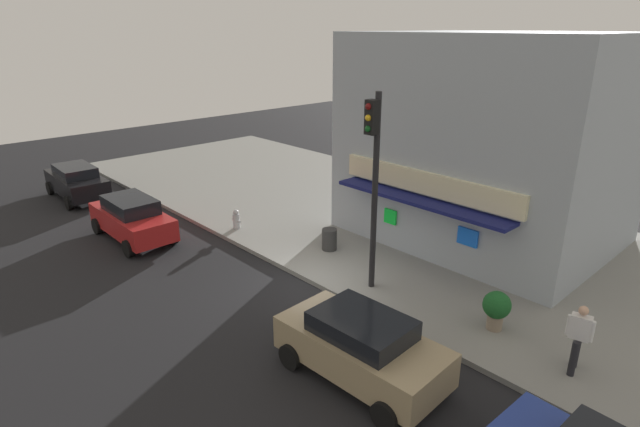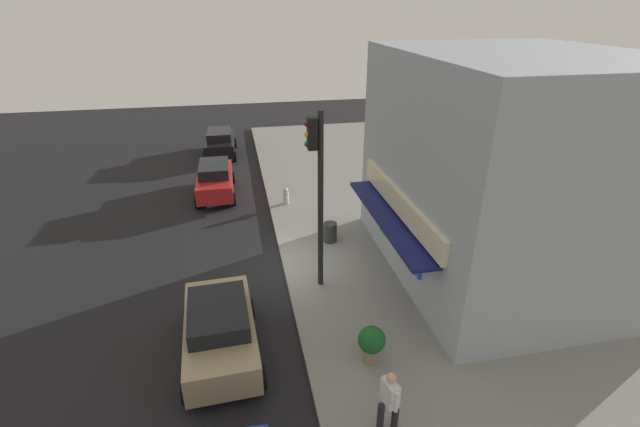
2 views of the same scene
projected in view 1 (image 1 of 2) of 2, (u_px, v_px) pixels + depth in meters
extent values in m
plane|color=black|center=(312.00, 285.00, 16.25)|extent=(60.03, 60.03, 0.00)
cube|color=gray|center=(425.00, 234.00, 20.10)|extent=(40.02, 12.08, 0.16)
cube|color=#9EA8B2|center=(489.00, 139.00, 18.74)|extent=(9.04, 7.28, 7.44)
cube|color=beige|center=(427.00, 183.00, 16.68)|extent=(6.87, 0.16, 0.75)
cube|color=navy|center=(419.00, 201.00, 16.64)|extent=(6.51, 0.90, 0.12)
cube|color=#19E53F|center=(390.00, 217.00, 18.23)|extent=(0.52, 0.08, 0.53)
cube|color=blue|center=(468.00, 237.00, 16.03)|extent=(0.71, 0.08, 0.56)
cylinder|color=black|center=(375.00, 195.00, 14.86)|extent=(0.18, 0.18, 5.96)
cube|color=black|center=(372.00, 117.00, 13.90)|extent=(0.32, 0.28, 0.95)
sphere|color=maroon|center=(369.00, 107.00, 13.70)|extent=(0.18, 0.18, 0.18)
sphere|color=yellow|center=(368.00, 118.00, 13.81)|extent=(0.18, 0.18, 0.18)
sphere|color=#0F4C19|center=(368.00, 129.00, 13.91)|extent=(0.18, 0.18, 0.18)
cylinder|color=#B2B2B7|center=(236.00, 221.00, 20.32)|extent=(0.28, 0.28, 0.60)
sphere|color=#B2B2B7|center=(236.00, 212.00, 20.19)|extent=(0.23, 0.23, 0.23)
cylinder|color=#B2B2B7|center=(233.00, 219.00, 20.45)|extent=(0.12, 0.10, 0.10)
cylinder|color=#B2B2B7|center=(239.00, 222.00, 20.18)|extent=(0.12, 0.10, 0.10)
cylinder|color=#2D2D2D|center=(329.00, 239.00, 18.36)|extent=(0.54, 0.54, 0.78)
cylinder|color=black|center=(576.00, 350.00, 11.99)|extent=(0.19, 0.19, 0.89)
cylinder|color=black|center=(573.00, 359.00, 11.69)|extent=(0.19, 0.19, 0.89)
cube|color=silver|center=(580.00, 327.00, 11.58)|extent=(0.49, 0.33, 0.58)
sphere|color=tan|center=(584.00, 311.00, 11.43)|extent=(0.22, 0.22, 0.22)
cylinder|color=silver|center=(568.00, 325.00, 11.72)|extent=(0.12, 0.12, 0.52)
cylinder|color=silver|center=(592.00, 332.00, 11.46)|extent=(0.12, 0.12, 0.52)
cylinder|color=gray|center=(495.00, 322.00, 13.58)|extent=(0.41, 0.41, 0.40)
sphere|color=#195623|center=(497.00, 305.00, 13.40)|extent=(0.74, 0.74, 0.74)
cube|color=#AD1E1E|center=(132.00, 221.00, 19.58)|extent=(4.24, 1.73, 0.81)
cube|color=black|center=(130.00, 205.00, 19.35)|extent=(2.29, 1.44, 0.53)
cylinder|color=black|center=(172.00, 236.00, 19.24)|extent=(0.64, 0.22, 0.64)
cylinder|color=black|center=(128.00, 249.00, 18.16)|extent=(0.64, 0.22, 0.64)
cylinder|color=black|center=(138.00, 216.00, 21.29)|extent=(0.64, 0.22, 0.64)
cylinder|color=black|center=(97.00, 226.00, 20.20)|extent=(0.64, 0.22, 0.64)
cube|color=black|center=(77.00, 183.00, 24.29)|extent=(4.28, 1.88, 0.82)
cube|color=black|center=(75.00, 170.00, 24.07)|extent=(2.33, 1.54, 0.44)
cylinder|color=black|center=(108.00, 195.00, 23.93)|extent=(0.65, 0.24, 0.64)
cylinder|color=black|center=(69.00, 203.00, 22.85)|extent=(0.65, 0.24, 0.64)
cylinder|color=black|center=(87.00, 181.00, 26.02)|extent=(0.65, 0.24, 0.64)
cylinder|color=black|center=(50.00, 188.00, 24.93)|extent=(0.65, 0.24, 0.64)
cube|color=#9E8966|center=(361.00, 350.00, 11.77)|extent=(4.14, 2.02, 0.84)
cube|color=black|center=(362.00, 326.00, 11.54)|extent=(2.26, 1.65, 0.46)
cylinder|color=black|center=(434.00, 374.00, 11.60)|extent=(0.65, 0.25, 0.64)
cylinder|color=black|center=(385.00, 416.00, 10.37)|extent=(0.65, 0.25, 0.64)
cylinder|color=black|center=(342.00, 326.00, 13.47)|extent=(0.65, 0.25, 0.64)
cylinder|color=black|center=(291.00, 356.00, 12.23)|extent=(0.65, 0.25, 0.64)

